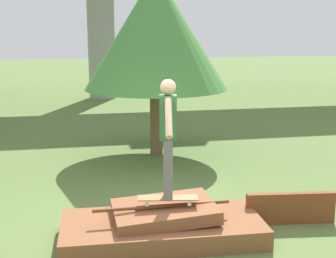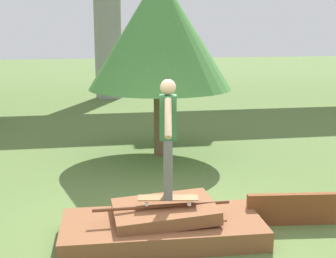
{
  "view_description": "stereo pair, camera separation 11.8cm",
  "coord_description": "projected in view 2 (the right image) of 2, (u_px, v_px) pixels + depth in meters",
  "views": [
    {
      "loc": [
        -1.07,
        -5.85,
        2.82
      ],
      "look_at": [
        0.08,
        0.02,
        1.53
      ],
      "focal_mm": 50.0,
      "sensor_mm": 36.0,
      "label": 1
    },
    {
      "loc": [
        -0.96,
        -5.87,
        2.82
      ],
      "look_at": [
        0.08,
        0.02,
        1.53
      ],
      "focal_mm": 50.0,
      "sensor_mm": 36.0,
      "label": 2
    }
  ],
  "objects": [
    {
      "name": "skater",
      "position": [
        168.0,
        131.0,
        6.12
      ],
      "size": [
        0.27,
        1.07,
        1.6
      ],
      "color": "slate",
      "rests_on": "skateboard"
    },
    {
      "name": "scrap_pile",
      "position": [
        163.0,
        225.0,
        6.39
      ],
      "size": [
        2.77,
        1.32,
        0.5
      ],
      "color": "brown",
      "rests_on": "ground_plane"
    },
    {
      "name": "skateboard",
      "position": [
        168.0,
        198.0,
        6.32
      ],
      "size": [
        0.84,
        0.35,
        0.09
      ],
      "color": "brown",
      "rests_on": "scrap_pile"
    },
    {
      "name": "scrap_plank_loose",
      "position": [
        292.0,
        209.0,
        6.83
      ],
      "size": [
        1.33,
        0.25,
        0.47
      ],
      "color": "brown",
      "rests_on": "ground_plane"
    },
    {
      "name": "tree_behind_right",
      "position": [
        160.0,
        31.0,
        10.11
      ],
      "size": [
        3.15,
        3.15,
        4.01
      ],
      "color": "brown",
      "rests_on": "ground_plane"
    },
    {
      "name": "ground_plane",
      "position": [
        162.0,
        238.0,
        6.41
      ],
      "size": [
        80.0,
        80.0,
        0.0
      ],
      "primitive_type": "plane",
      "color": "#567038"
    }
  ]
}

